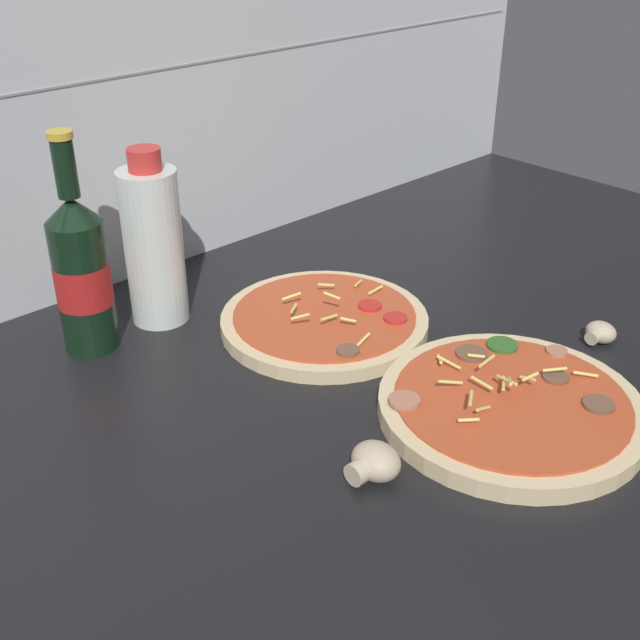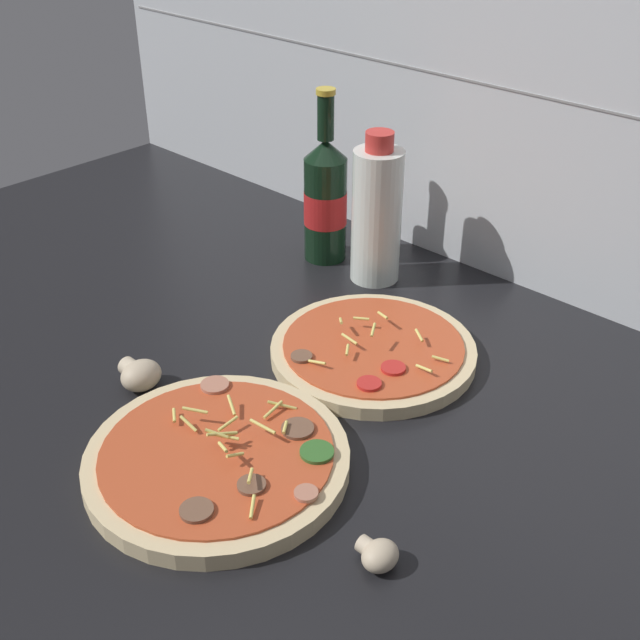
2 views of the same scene
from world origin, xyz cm
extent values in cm
cube|color=black|center=(0.00, 0.00, 1.25)|extent=(160.00, 90.00, 2.50)
cube|color=silver|center=(0.00, 45.50, 30.00)|extent=(160.00, 1.00, 60.00)
cube|color=gray|center=(0.00, 44.95, 30.00)|extent=(156.80, 0.16, 0.30)
cylinder|color=beige|center=(7.14, -10.77, 3.48)|extent=(27.68, 27.68, 1.96)
cylinder|color=#C14C28|center=(7.14, -10.77, 4.61)|extent=(24.36, 24.36, 0.30)
cylinder|color=#336628|center=(14.96, -3.93, 4.96)|extent=(3.57, 3.57, 0.40)
cylinder|color=brown|center=(10.89, -2.64, 4.96)|extent=(3.54, 3.54, 0.40)
cylinder|color=#B7755B|center=(-1.53, -3.62, 4.96)|extent=(3.30, 3.30, 0.40)
cylinder|color=brown|center=(13.64, -11.83, 4.96)|extent=(2.88, 2.88, 0.40)
cylinder|color=brown|center=(12.37, -17.67, 4.96)|extent=(3.28, 3.28, 0.40)
cylinder|color=#B7755B|center=(18.31, -8.99, 4.96)|extent=(2.39, 2.39, 0.40)
cylinder|color=#EADB6B|center=(9.08, -5.98, 6.24)|extent=(3.30, 0.84, 0.60)
cylinder|color=#EADB6B|center=(7.22, -9.52, 5.96)|extent=(2.57, 1.89, 0.64)
cylinder|color=#EADB6B|center=(-0.33, -10.61, 5.45)|extent=(1.96, 1.55, 0.44)
cylinder|color=#EADB6B|center=(16.07, -13.93, 5.22)|extent=(2.04, 2.32, 0.66)
cylinder|color=#EADB6B|center=(5.72, -7.89, 5.86)|extent=(0.40, 2.75, 0.60)
cylinder|color=#EADB6B|center=(13.42, -11.72, 5.95)|extent=(1.91, 2.16, 0.83)
cylinder|color=#EADB6B|center=(10.19, -3.81, 5.44)|extent=(1.39, 1.74, 0.37)
cylinder|color=#EADB6B|center=(2.00, -9.25, 6.44)|extent=(2.54, 1.87, 0.64)
cylinder|color=#EADB6B|center=(3.52, -5.45, 5.79)|extent=(2.66, 1.60, 1.04)
cylinder|color=#EADB6B|center=(2.41, -10.56, 5.61)|extent=(2.43, 0.55, 1.17)
cylinder|color=#EADB6B|center=(9.96, -10.65, 5.84)|extent=(0.70, 2.05, 0.97)
cylinder|color=#EADB6B|center=(7.17, -9.89, 6.53)|extent=(1.49, 3.24, 1.27)
cylinder|color=#EADB6B|center=(9.07, -11.41, 6.82)|extent=(2.04, 0.99, 0.72)
cylinder|color=#EADB6B|center=(7.05, -1.19, 5.24)|extent=(2.61, 2.51, 1.33)
cylinder|color=#EADB6B|center=(7.02, -2.53, 5.37)|extent=(0.70, 3.10, 0.71)
cylinder|color=#EADB6B|center=(6.94, -10.42, 6.75)|extent=(2.19, 1.75, 1.14)
cylinder|color=beige|center=(5.77, 16.06, 3.37)|extent=(25.84, 25.84, 1.74)
cylinder|color=#C14C28|center=(5.77, 16.06, 4.39)|extent=(22.74, 22.74, 0.30)
cylinder|color=brown|center=(1.45, 7.62, 4.74)|extent=(2.66, 2.66, 0.40)
cylinder|color=red|center=(11.04, 9.01, 4.74)|extent=(2.91, 2.91, 0.40)
cylinder|color=red|center=(11.10, 13.38, 4.74)|extent=(2.98, 2.98, 0.40)
cylinder|color=#EADB6B|center=(14.26, 18.49, 4.99)|extent=(2.11, 1.16, 0.55)
cylinder|color=#EADB6B|center=(2.26, 17.76, 5.95)|extent=(1.91, 1.42, 0.38)
cylinder|color=#EADB6B|center=(5.41, 11.53, 5.62)|extent=(1.43, 1.77, 0.61)
cylinder|color=#EADB6B|center=(3.90, 20.09, 6.08)|extent=(2.45, 1.35, 0.83)
cylinder|color=#EADB6B|center=(14.16, 15.34, 5.15)|extent=(2.50, 0.60, 0.76)
cylinder|color=#EADB6B|center=(4.05, 13.44, 5.68)|extent=(2.59, 0.48, 0.60)
cylinder|color=#EADB6B|center=(1.03, 15.21, 6.24)|extent=(1.89, 1.87, 1.03)
cylinder|color=#EADB6B|center=(4.01, 7.66, 5.09)|extent=(2.52, 0.74, 0.88)
cylinder|color=#EADB6B|center=(9.81, 20.05, 5.66)|extent=(2.10, 1.45, 0.73)
cylinder|color=#EADB6B|center=(6.28, 15.28, 7.15)|extent=(1.41, 2.09, 0.88)
cylinder|color=black|center=(-17.46, 32.16, 10.46)|extent=(6.43, 6.43, 15.91)
cone|color=black|center=(-17.46, 32.16, 19.88)|extent=(6.43, 6.43, 2.93)
cylinder|color=black|center=(-17.46, 32.16, 24.61)|extent=(2.44, 2.44, 6.52)
cylinder|color=gold|center=(-17.46, 32.16, 28.27)|extent=(2.81, 2.81, 0.80)
cylinder|color=red|center=(-17.46, 32.16, 10.77)|extent=(6.49, 6.49, 5.09)
cylinder|color=silver|center=(-7.62, 32.30, 12.27)|extent=(7.19, 7.19, 19.55)
cylinder|color=red|center=(-7.62, 32.30, 23.38)|extent=(3.95, 3.95, 2.67)
cylinder|color=beige|center=(26.36, -9.26, 3.81)|extent=(1.69, 1.69, 1.69)
ellipsoid|color=#C6B293|center=(27.86, -9.26, 3.81)|extent=(3.18, 3.75, 2.62)
cylinder|color=beige|center=(-12.15, -7.76, 4.26)|extent=(2.27, 2.27, 2.27)
ellipsoid|color=#C6B293|center=(-10.13, -7.76, 4.26)|extent=(4.29, 5.04, 3.53)
camera|label=1|loc=(-54.24, -47.17, 52.23)|focal=45.00mm
camera|label=2|loc=(58.23, -49.45, 59.88)|focal=45.00mm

